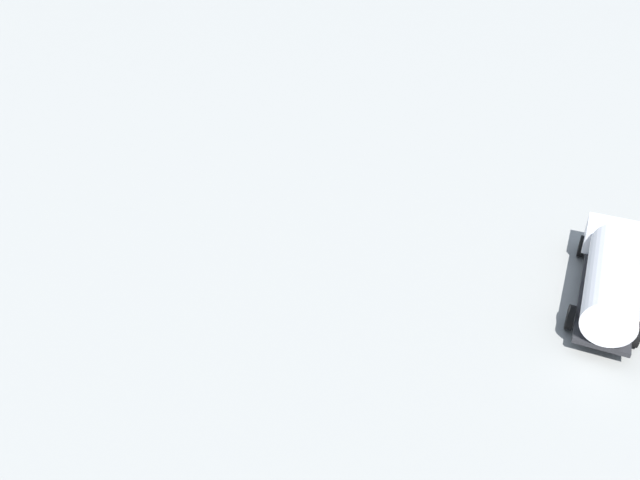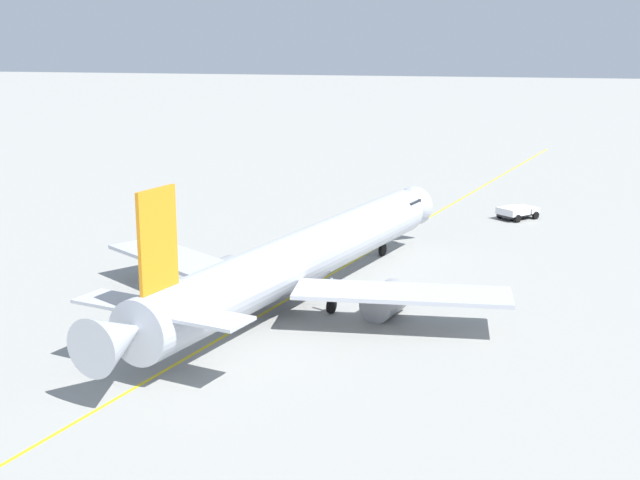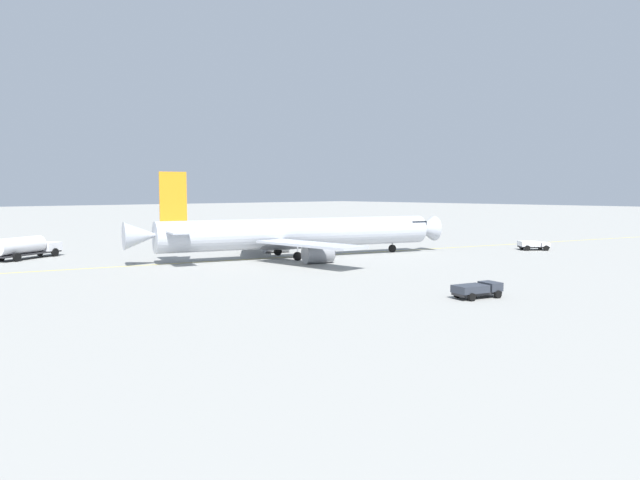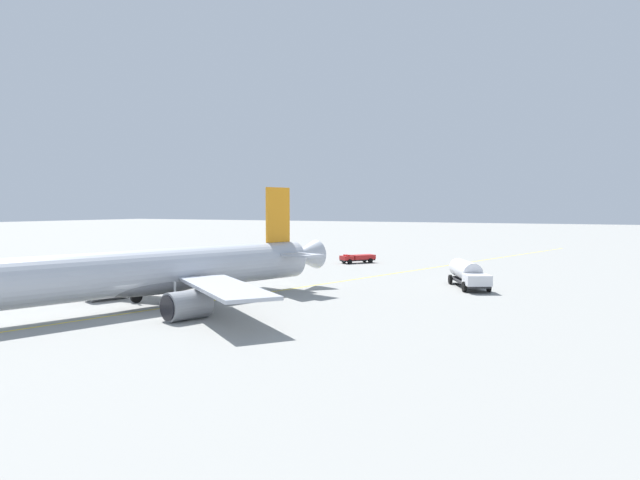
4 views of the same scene
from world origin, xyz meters
name	(u,v)px [view 4 (image 4 of 4)]	position (x,y,z in m)	size (l,w,h in m)	color
ground_plane	(122,314)	(0.00, 0.00, 0.00)	(600.00, 600.00, 0.00)	gray
airliner_main	(140,275)	(-0.26, 2.38, 3.02)	(31.52, 42.85, 10.99)	#B2B7C1
fuel_tanker_truck	(467,273)	(21.68, 29.25, 1.58)	(6.45, 9.28, 2.87)	#232326
ops_pickup_truck	(358,258)	(-0.37, 49.08, 0.81)	(4.81, 5.68, 1.41)	#232326
taxiway_centreline	(196,303)	(1.94, 7.06, 0.00)	(47.55, 186.43, 0.01)	yellow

